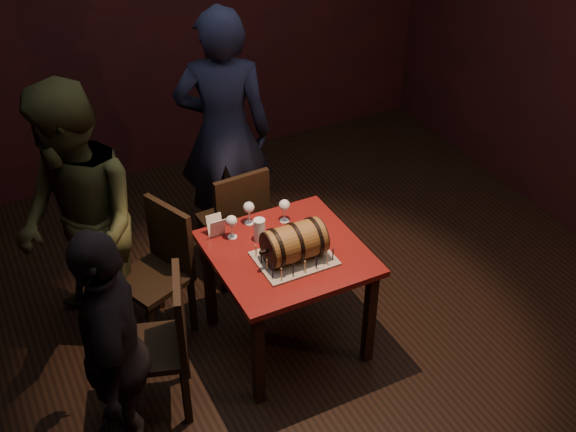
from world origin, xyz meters
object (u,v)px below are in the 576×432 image
Objects in this scene: person_left_rear at (79,226)px; chair_left_rear at (161,265)px; wine_glass_left at (231,222)px; chair_back at (237,219)px; barrel_cake at (294,243)px; wine_glass_right at (284,206)px; wine_glass_mid at (249,208)px; chair_left_front at (165,338)px; person_left_front at (114,353)px; person_back at (224,134)px; pub_table at (287,265)px; pint_of_ale at (260,230)px.

chair_left_rear is at bearing 69.22° from person_left_rear.
person_left_rear reaches higher than wine_glass_left.
wine_glass_left is 0.62m from chair_back.
barrel_cake is 0.40m from wine_glass_right.
person_left_rear is (-1.01, 0.23, 0.04)m from wine_glass_mid.
chair_left_front is at bearing -133.13° from chair_back.
person_left_front is at bearing -13.46° from person_left_rear.
chair_left_front is 0.46m from person_left_front.
person_back is (-0.03, 0.91, 0.08)m from wine_glass_right.
pub_table is at bearing 89.65° from barrel_cake.
wine_glass_left and wine_glass_right have the same top height.
wine_glass_right is at bearing -20.57° from wine_glass_mid.
chair_left_front is at bearing -106.61° from chair_left_rear.
wine_glass_left is 0.91m from person_left_rear.
chair_left_rear is at bearing 165.77° from person_left_front.
wine_glass_left is at bearing 34.68° from chair_left_front.
person_left_front reaches higher than chair_left_front.
pint_of_ale is 0.16× the size of chair_left_front.
pint_of_ale is 1.08m from person_left_rear.
barrel_cake is 0.22× the size of person_back.
person_left_front is at bearing -136.13° from chair_back.
pub_table is 5.59× the size of wine_glass_mid.
wine_glass_left reaches higher than pint_of_ale.
wine_glass_left is at bearing 93.85° from person_back.
barrel_cake reaches higher than wine_glass_left.
barrel_cake is at bearing -79.19° from wine_glass_mid.
wine_glass_mid is at bearing 29.35° from wine_glass_left.
wine_glass_mid is 0.17× the size of chair_back.
chair_left_rear is (-0.66, 0.50, -0.12)m from pub_table.
person_back is at bearing 91.74° from wine_glass_right.
person_left_rear reaches higher than wine_glass_mid.
barrel_cake is 0.44× the size of chair_back.
wine_glass_mid and wine_glass_right have the same top height.
chair_back is 1.15m from person_left_rear.
chair_back is at bearing 89.14° from person_left_rear.
wine_glass_left is 1.07× the size of pint_of_ale.
person_left_rear reaches higher than chair_left_rear.
barrel_cake is 0.22× the size of person_left_rear.
wine_glass_right is 0.92m from person_back.
pub_table is 0.75m from chair_back.
chair_back is 1.00× the size of chair_left_rear.
barrel_cake is 0.44× the size of chair_left_front.
chair_left_front is at bearing 78.88° from person_back.
wine_glass_mid is at bearing 101.69° from person_back.
chair_left_rear is at bearing 143.00° from pub_table.
chair_back is at bearing 81.84° from pint_of_ale.
chair_left_front is at bearing -156.26° from wine_glass_right.
barrel_cake is 0.29m from pint_of_ale.
person_back reaches higher than wine_glass_right.
chair_left_rear is at bearing 164.62° from wine_glass_right.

